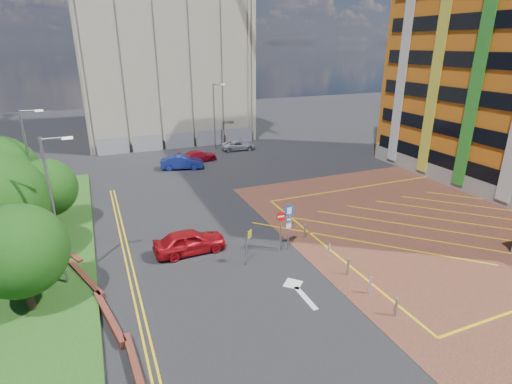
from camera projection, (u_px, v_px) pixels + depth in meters
ground at (288, 258)px, 24.68m from camera, size 140.00×140.00×0.00m
forecourt at (455, 222)px, 29.74m from camera, size 26.00×26.00×0.02m
retaining_wall at (81, 280)px, 22.08m from camera, size 6.06×20.33×0.40m
tree_a at (19, 251)px, 18.40m from camera, size 4.40×4.40×5.41m
tree_c at (47, 188)px, 27.33m from camera, size 4.00×4.00×4.90m
tree_d at (2, 171)px, 28.60m from camera, size 5.00×5.00×6.08m
lamp_left_near at (55, 207)px, 20.29m from camera, size 1.53×0.16×8.00m
lamp_left_far at (31, 161)px, 28.21m from camera, size 1.53×0.16×8.00m
lamp_back at (215, 114)px, 48.83m from camera, size 1.53×0.16×8.00m
sign_cluster at (286, 223)px, 24.96m from camera, size 1.17×0.12×3.20m
warning_sign at (247, 243)px, 23.52m from camera, size 0.54×0.37×2.24m
bollard_row at (335, 257)px, 23.91m from camera, size 0.14×11.14×0.90m
construction_building at (159, 55)px, 55.41m from camera, size 21.20×19.20×22.00m
construction_fence at (188, 140)px, 50.62m from camera, size 21.60×0.06×2.00m
car_red_left at (190, 241)px, 25.14m from camera, size 4.58×2.00×1.54m
car_blue_back at (182, 162)px, 42.04m from camera, size 4.65×2.64×1.45m
car_red_back at (198, 156)px, 44.69m from camera, size 4.51×2.58×1.23m
car_silver_back at (238, 145)px, 49.60m from camera, size 4.28×2.15×1.16m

